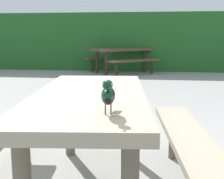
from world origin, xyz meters
The scene contains 4 objects.
hedge_wall centered at (0.00, 8.53, 0.93)m, with size 28.00×1.39×1.85m, color #235B23.
picnic_table_foreground centered at (0.15, 0.09, 0.56)m, with size 1.84×1.86×0.74m.
bird_grackle centered at (0.37, -0.50, 0.84)m, with size 0.08×0.29×0.18m.
picnic_table_mid_left centered at (-0.35, 7.47, 0.56)m, with size 2.39×2.38×0.74m.
Camera 1 is at (0.58, -1.98, 1.13)m, focal length 49.42 mm.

